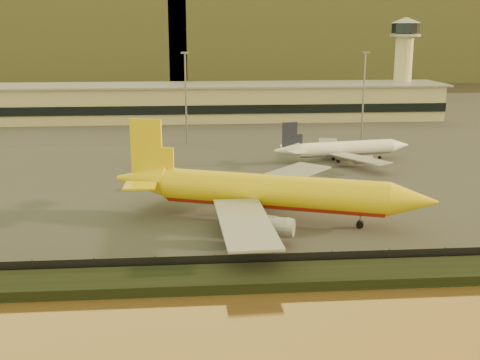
% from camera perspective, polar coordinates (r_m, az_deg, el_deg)
% --- Properties ---
extents(ground, '(900.00, 900.00, 0.00)m').
position_cam_1_polar(ground, '(94.77, 0.92, -5.53)').
color(ground, black).
rests_on(ground, ground).
extents(embankment, '(320.00, 7.00, 1.40)m').
position_cam_1_polar(embankment, '(78.80, 2.16, -9.22)').
color(embankment, black).
rests_on(embankment, ground).
extents(tarmac, '(320.00, 220.00, 0.20)m').
position_cam_1_polar(tarmac, '(186.71, -1.97, 4.37)').
color(tarmac, '#2D2D2D').
rests_on(tarmac, ground).
extents(perimeter_fence, '(300.00, 0.05, 2.20)m').
position_cam_1_polar(perimeter_fence, '(82.23, 1.83, -7.73)').
color(perimeter_fence, black).
rests_on(perimeter_fence, tarmac).
extents(terminal_building, '(202.00, 25.00, 12.60)m').
position_cam_1_polar(terminal_building, '(215.91, -6.28, 7.29)').
color(terminal_building, tan).
rests_on(terminal_building, tarmac).
extents(control_tower, '(11.20, 11.20, 35.50)m').
position_cam_1_polar(control_tower, '(233.72, 15.26, 11.20)').
color(control_tower, tan).
rests_on(control_tower, tarmac).
extents(apron_light_masts, '(152.20, 12.20, 25.40)m').
position_cam_1_polar(apron_light_masts, '(166.29, 3.56, 8.57)').
color(apron_light_masts, slate).
rests_on(apron_light_masts, tarmac).
extents(distant_hills, '(470.00, 160.00, 70.00)m').
position_cam_1_polar(distant_hills, '(428.90, -6.56, 14.06)').
color(distant_hills, brown).
rests_on(distant_hills, ground).
extents(dhl_cargo_jet, '(53.76, 51.06, 16.55)m').
position_cam_1_polar(dhl_cargo_jet, '(101.45, 2.61, -1.16)').
color(dhl_cargo_jet, '#E3BB0B').
rests_on(dhl_cargo_jet, tarmac).
extents(white_narrowbody_jet, '(35.39, 34.13, 10.19)m').
position_cam_1_polar(white_narrowbody_jet, '(149.59, 9.77, 2.92)').
color(white_narrowbody_jet, white).
rests_on(white_narrowbody_jet, tarmac).
extents(gse_vehicle_yellow, '(4.52, 2.29, 1.97)m').
position_cam_1_polar(gse_vehicle_yellow, '(125.47, -0.40, -0.01)').
color(gse_vehicle_yellow, '#E3BB0B').
rests_on(gse_vehicle_yellow, tarmac).
extents(gse_vehicle_white, '(4.63, 2.23, 2.05)m').
position_cam_1_polar(gse_vehicle_white, '(122.66, -6.98, -0.43)').
color(gse_vehicle_white, white).
rests_on(gse_vehicle_white, tarmac).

